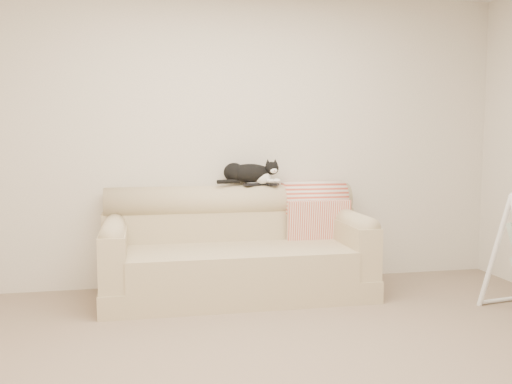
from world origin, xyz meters
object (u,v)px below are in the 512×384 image
remote_b (270,184)px  remote_a (253,184)px  sofa (236,253)px  tuxedo_cat (249,173)px

remote_b → remote_a: bearing=178.3°
sofa → remote_a: (0.19, 0.22, 0.56)m
remote_a → sofa: bearing=-131.6°
remote_b → tuxedo_cat: size_ratio=0.28×
remote_a → tuxedo_cat: 0.10m
remote_b → tuxedo_cat: (-0.17, 0.03, 0.10)m
remote_a → remote_b: remote_a is taller
tuxedo_cat → remote_a: bearing=-46.5°
sofa → remote_b: remote_b is taller
remote_a → remote_b: 0.15m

